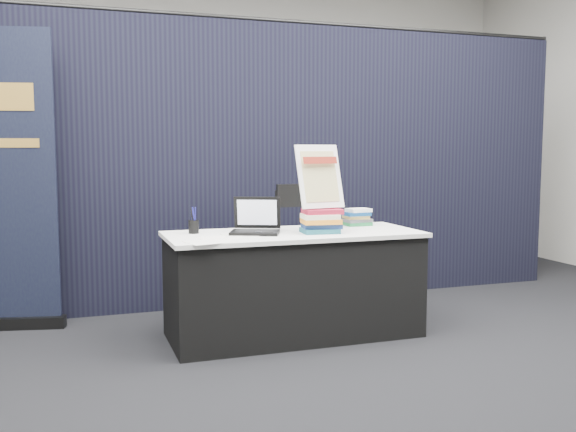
# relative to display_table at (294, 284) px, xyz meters

# --- Properties ---
(floor) EXTENTS (8.00, 8.00, 0.00)m
(floor) POSITION_rel_display_table_xyz_m (0.00, -0.55, -0.38)
(floor) COLOR black
(floor) RESTS_ON ground
(wall_back) EXTENTS (8.00, 0.02, 3.50)m
(wall_back) POSITION_rel_display_table_xyz_m (0.00, 3.45, 1.37)
(wall_back) COLOR beige
(wall_back) RESTS_ON floor
(drape_partition) EXTENTS (6.00, 0.08, 2.40)m
(drape_partition) POSITION_rel_display_table_xyz_m (0.00, 1.05, 0.82)
(drape_partition) COLOR black
(drape_partition) RESTS_ON floor
(display_table) EXTENTS (1.80, 0.75, 0.75)m
(display_table) POSITION_rel_display_table_xyz_m (0.00, 0.00, 0.00)
(display_table) COLOR black
(display_table) RESTS_ON floor
(laptop) EXTENTS (0.40, 0.38, 0.25)m
(laptop) POSITION_rel_display_table_xyz_m (-0.29, 0.04, 0.43)
(laptop) COLOR black
(laptop) RESTS_ON display_table
(mouse) EXTENTS (0.07, 0.10, 0.03)m
(mouse) POSITION_rel_display_table_xyz_m (-0.28, -0.08, 0.39)
(mouse) COLOR black
(mouse) RESTS_ON display_table
(brochure_left) EXTENTS (0.34, 0.28, 0.00)m
(brochure_left) POSITION_rel_display_table_xyz_m (-0.66, -0.28, 0.38)
(brochure_left) COLOR white
(brochure_left) RESTS_ON display_table
(brochure_mid) EXTENTS (0.30, 0.23, 0.00)m
(brochure_mid) POSITION_rel_display_table_xyz_m (-0.56, -0.13, 0.38)
(brochure_mid) COLOR white
(brochure_mid) RESTS_ON display_table
(brochure_right) EXTENTS (0.29, 0.21, 0.00)m
(brochure_right) POSITION_rel_display_table_xyz_m (-0.37, -0.03, 0.38)
(brochure_right) COLOR silver
(brochure_right) RESTS_ON display_table
(pen_cup) EXTENTS (0.09, 0.09, 0.09)m
(pen_cup) POSITION_rel_display_table_xyz_m (-0.68, 0.16, 0.42)
(pen_cup) COLOR black
(pen_cup) RESTS_ON display_table
(book_stack_tall) EXTENTS (0.27, 0.22, 0.17)m
(book_stack_tall) POSITION_rel_display_table_xyz_m (0.17, -0.09, 0.46)
(book_stack_tall) COLOR #195260
(book_stack_tall) RESTS_ON display_table
(book_stack_short) EXTENTS (0.19, 0.15, 0.13)m
(book_stack_short) POSITION_rel_display_table_xyz_m (0.60, 0.22, 0.44)
(book_stack_short) COLOR #1E723C
(book_stack_short) RESTS_ON display_table
(info_sign) EXTENTS (0.36, 0.19, 0.46)m
(info_sign) POSITION_rel_display_table_xyz_m (0.17, -0.06, 0.77)
(info_sign) COLOR black
(info_sign) RESTS_ON book_stack_tall
(stacking_chair) EXTENTS (0.50, 0.50, 1.06)m
(stacking_chair) POSITION_rel_display_table_xyz_m (0.28, 0.37, 0.21)
(stacking_chair) COLOR black
(stacking_chair) RESTS_ON floor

